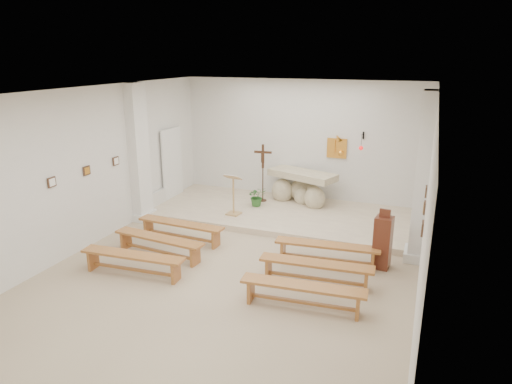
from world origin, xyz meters
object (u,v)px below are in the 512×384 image
at_px(bench_right_third, 303,291).
at_px(bench_left_third, 133,259).
at_px(lectern, 233,194).
at_px(bench_right_front, 327,249).
at_px(crucifix_stand, 263,169).
at_px(altar, 301,189).
at_px(bench_left_second, 159,242).
at_px(bench_left_front, 181,227).
at_px(donation_pedestal, 383,242).
at_px(bench_right_second, 316,268).

bearing_deg(bench_right_third, bench_left_third, 175.40).
bearing_deg(bench_left_third, lectern, 77.14).
bearing_deg(bench_right_front, crucifix_stand, 124.34).
distance_m(crucifix_stand, bench_left_third, 5.03).
xyz_separation_m(altar, lectern, (-1.36, -1.63, 0.17)).
bearing_deg(lectern, bench_left_second, -97.48).
xyz_separation_m(bench_right_front, bench_left_third, (-3.41, -1.84, 0.00)).
bearing_deg(bench_left_second, bench_right_front, 20.78).
distance_m(bench_right_front, bench_left_third, 3.88).
height_order(lectern, bench_left_third, lectern).
xyz_separation_m(bench_left_second, bench_right_third, (3.41, -0.92, 0.00)).
xyz_separation_m(crucifix_stand, bench_left_front, (-0.88, -3.06, -0.75)).
bearing_deg(bench_left_second, bench_right_third, -9.33).
height_order(altar, bench_left_front, altar).
relative_size(crucifix_stand, bench_right_front, 0.76).
distance_m(altar, bench_right_front, 3.66).
bearing_deg(donation_pedestal, bench_left_front, -170.30).
bearing_deg(donation_pedestal, bench_left_third, -148.50).
height_order(bench_left_front, bench_right_third, same).
bearing_deg(bench_right_second, bench_left_third, -169.27).
bearing_deg(bench_left_front, lectern, 74.73).
bearing_deg(bench_right_front, altar, 108.78).
relative_size(lectern, donation_pedestal, 0.88).
distance_m(bench_right_front, bench_right_second, 0.92).
height_order(donation_pedestal, bench_right_front, donation_pedestal).
xyz_separation_m(donation_pedestal, bench_right_second, (-1.06, -1.17, -0.21)).
height_order(altar, bench_right_second, altar).
bearing_deg(lectern, bench_right_second, -38.05).
bearing_deg(bench_left_front, bench_left_third, -86.95).
relative_size(crucifix_stand, bench_right_third, 0.76).
xyz_separation_m(lectern, donation_pedestal, (3.91, -1.46, -0.14)).
distance_m(bench_left_front, bench_left_third, 1.84).
relative_size(bench_right_second, bench_right_third, 1.00).
distance_m(bench_left_third, bench_right_third, 3.41).
height_order(donation_pedestal, bench_left_front, donation_pedestal).
bearing_deg(bench_right_front, bench_left_third, -156.99).
bearing_deg(donation_pedestal, bench_right_third, -110.44).
xyz_separation_m(lectern, bench_right_third, (2.85, -3.55, -0.36)).
height_order(crucifix_stand, bench_left_front, crucifix_stand).
bearing_deg(altar, bench_left_front, -101.03).
xyz_separation_m(crucifix_stand, bench_right_third, (2.53, -4.90, -0.75)).
relative_size(lectern, crucifix_stand, 0.68).
relative_size(bench_left_third, bench_right_third, 1.00).
distance_m(altar, bench_left_second, 4.68).
distance_m(altar, bench_right_second, 4.52).
distance_m(donation_pedestal, bench_right_front, 1.11).
xyz_separation_m(altar, bench_right_front, (1.49, -3.34, -0.19)).
distance_m(crucifix_stand, bench_right_second, 4.78).
xyz_separation_m(donation_pedestal, bench_right_front, (-1.06, -0.25, -0.21)).
height_order(altar, lectern, lectern).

